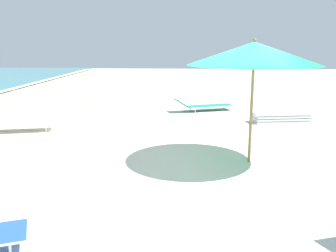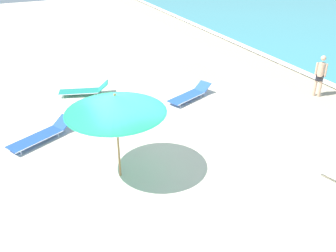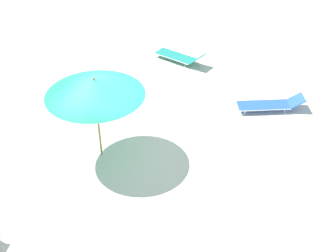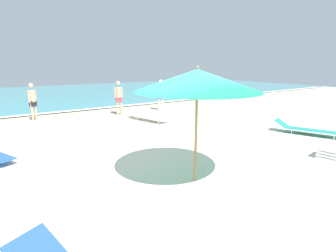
# 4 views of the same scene
# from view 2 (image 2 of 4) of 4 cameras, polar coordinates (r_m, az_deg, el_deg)

# --- Properties ---
(ground_plane) EXTENTS (60.00, 60.00, 0.16)m
(ground_plane) POSITION_cam_2_polar(r_m,az_deg,el_deg) (11.32, -4.78, -6.56)
(ground_plane) COLOR beige
(beach_umbrella) EXTENTS (2.71, 2.71, 2.57)m
(beach_umbrella) POSITION_cam_2_polar(r_m,az_deg,el_deg) (9.83, -8.03, 3.31)
(beach_umbrella) COLOR #9E7547
(beach_umbrella) RESTS_ON ground_plane
(sun_lounger_under_umbrella) EXTENTS (1.58, 2.32, 0.48)m
(sun_lounger_under_umbrella) POSITION_cam_2_polar(r_m,az_deg,el_deg) (13.15, -18.78, -1.33)
(sun_lounger_under_umbrella) COLOR blue
(sun_lounger_under_umbrella) RESTS_ON ground_plane
(sun_lounger_near_water_right) EXTENTS (1.39, 2.26, 0.46)m
(sun_lounger_near_water_right) POSITION_cam_2_polar(r_m,az_deg,el_deg) (15.52, 3.35, 4.81)
(sun_lounger_near_water_right) COLOR blue
(sun_lounger_near_water_right) RESTS_ON ground_plane
(sun_lounger_mid_beach_solo) EXTENTS (1.19, 2.15, 0.55)m
(sun_lounger_mid_beach_solo) POSITION_cam_2_polar(r_m,az_deg,el_deg) (16.28, -12.64, 5.35)
(sun_lounger_mid_beach_solo) COLOR #1E8475
(sun_lounger_mid_beach_solo) RESTS_ON ground_plane
(beachgoer_shoreline_child) EXTENTS (0.37, 0.32, 1.76)m
(beachgoer_shoreline_child) POSITION_cam_2_polar(r_m,az_deg,el_deg) (16.71, 22.21, 7.41)
(beachgoer_shoreline_child) COLOR tan
(beachgoer_shoreline_child) RESTS_ON ground_plane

